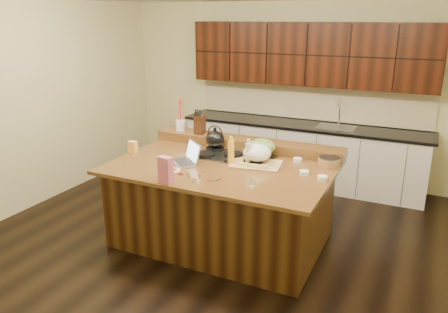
% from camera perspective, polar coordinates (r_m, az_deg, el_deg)
% --- Properties ---
extents(room, '(5.52, 5.02, 2.72)m').
position_cam_1_polar(room, '(4.68, -0.26, 3.91)').
color(room, black).
rests_on(room, ground).
extents(island, '(2.40, 1.60, 0.92)m').
position_cam_1_polar(island, '(4.97, -0.25, -6.05)').
color(island, black).
rests_on(island, ground).
extents(back_ledge, '(2.40, 0.30, 0.12)m').
position_cam_1_polar(back_ledge, '(5.40, 2.96, 1.71)').
color(back_ledge, black).
rests_on(back_ledge, island).
extents(cooktop, '(0.92, 0.52, 0.05)m').
position_cam_1_polar(cooktop, '(5.06, 1.22, 0.09)').
color(cooktop, gray).
rests_on(cooktop, island).
extents(back_counter, '(3.70, 0.66, 2.40)m').
position_cam_1_polar(back_counter, '(6.71, 10.39, 4.68)').
color(back_counter, silver).
rests_on(back_counter, ground).
extents(kettle, '(0.25, 0.25, 0.20)m').
position_cam_1_polar(kettle, '(5.26, -1.18, 2.27)').
color(kettle, black).
rests_on(kettle, cooktop).
extents(green_bowl, '(0.39, 0.39, 0.17)m').
position_cam_1_polar(green_bowl, '(5.03, 4.95, 1.31)').
color(green_bowl, olive).
rests_on(green_bowl, cooktop).
extents(laptop, '(0.43, 0.42, 0.24)m').
position_cam_1_polar(laptop, '(4.86, -4.74, -0.13)').
color(laptop, '#B7B7BC').
rests_on(laptop, island).
extents(oil_bottle, '(0.08, 0.08, 0.27)m').
position_cam_1_polar(oil_bottle, '(4.77, 0.92, 0.50)').
color(oil_bottle, gold).
rests_on(oil_bottle, island).
extents(vinegar_bottle, '(0.08, 0.08, 0.25)m').
position_cam_1_polar(vinegar_bottle, '(4.76, 3.21, 0.30)').
color(vinegar_bottle, silver).
rests_on(vinegar_bottle, island).
extents(wooden_tray, '(0.59, 0.47, 0.22)m').
position_cam_1_polar(wooden_tray, '(4.82, 4.31, 0.15)').
color(wooden_tray, tan).
rests_on(wooden_tray, island).
extents(ramekin_a, '(0.11, 0.11, 0.04)m').
position_cam_1_polar(ramekin_a, '(4.46, 12.72, -2.76)').
color(ramekin_a, white).
rests_on(ramekin_a, island).
extents(ramekin_b, '(0.13, 0.13, 0.04)m').
position_cam_1_polar(ramekin_b, '(4.57, 10.41, -2.10)').
color(ramekin_b, white).
rests_on(ramekin_b, island).
extents(ramekin_c, '(0.13, 0.13, 0.04)m').
position_cam_1_polar(ramekin_c, '(4.95, 9.58, -0.47)').
color(ramekin_c, white).
rests_on(ramekin_c, island).
extents(strainer_bowl, '(0.31, 0.31, 0.09)m').
position_cam_1_polar(strainer_bowl, '(4.85, 13.57, -0.83)').
color(strainer_bowl, '#996B3F').
rests_on(strainer_bowl, island).
extents(kitchen_timer, '(0.09, 0.09, 0.07)m').
position_cam_1_polar(kitchen_timer, '(4.26, 3.66, -3.12)').
color(kitchen_timer, silver).
rests_on(kitchen_timer, island).
extents(pink_bag, '(0.16, 0.10, 0.27)m').
position_cam_1_polar(pink_bag, '(4.28, -7.64, -1.76)').
color(pink_bag, '#C95E7B').
rests_on(pink_bag, island).
extents(candy_plate, '(0.23, 0.23, 0.01)m').
position_cam_1_polar(candy_plate, '(4.65, -6.86, -1.78)').
color(candy_plate, white).
rests_on(candy_plate, island).
extents(package_box, '(0.10, 0.07, 0.14)m').
position_cam_1_polar(package_box, '(5.31, -11.86, 1.20)').
color(package_box, '#EBB553').
rests_on(package_box, island).
extents(utensil_crock, '(0.12, 0.12, 0.14)m').
position_cam_1_polar(utensil_crock, '(5.78, -5.73, 4.06)').
color(utensil_crock, white).
rests_on(utensil_crock, back_ledge).
extents(knife_block, '(0.15, 0.21, 0.23)m').
position_cam_1_polar(knife_block, '(5.62, -3.17, 4.22)').
color(knife_block, black).
rests_on(knife_block, back_ledge).
extents(gumdrop_0, '(0.02, 0.02, 0.02)m').
position_cam_1_polar(gumdrop_0, '(4.35, -2.16, -3.03)').
color(gumdrop_0, red).
rests_on(gumdrop_0, island).
extents(gumdrop_1, '(0.02, 0.02, 0.02)m').
position_cam_1_polar(gumdrop_1, '(4.33, -0.98, -3.12)').
color(gumdrop_1, '#198C26').
rests_on(gumdrop_1, island).
extents(gumdrop_2, '(0.02, 0.02, 0.02)m').
position_cam_1_polar(gumdrop_2, '(4.36, -3.85, -2.99)').
color(gumdrop_2, red).
rests_on(gumdrop_2, island).
extents(gumdrop_3, '(0.02, 0.02, 0.02)m').
position_cam_1_polar(gumdrop_3, '(4.31, -4.08, -3.26)').
color(gumdrop_3, '#198C26').
rests_on(gumdrop_3, island).
extents(gumdrop_4, '(0.02, 0.02, 0.02)m').
position_cam_1_polar(gumdrop_4, '(4.53, -5.88, -2.22)').
color(gumdrop_4, red).
rests_on(gumdrop_4, island).
extents(gumdrop_5, '(0.02, 0.02, 0.02)m').
position_cam_1_polar(gumdrop_5, '(4.46, -4.59, -2.52)').
color(gumdrop_5, '#198C26').
rests_on(gumdrop_5, island).
extents(gumdrop_6, '(0.02, 0.02, 0.02)m').
position_cam_1_polar(gumdrop_6, '(4.37, -0.57, -2.91)').
color(gumdrop_6, red).
rests_on(gumdrop_6, island).
extents(gumdrop_7, '(0.02, 0.02, 0.02)m').
position_cam_1_polar(gumdrop_7, '(4.49, -4.68, -2.39)').
color(gumdrop_7, '#198C26').
rests_on(gumdrop_7, island).
extents(gumdrop_8, '(0.02, 0.02, 0.02)m').
position_cam_1_polar(gumdrop_8, '(4.31, -2.13, -3.23)').
color(gumdrop_8, red).
rests_on(gumdrop_8, island).
extents(gumdrop_9, '(0.02, 0.02, 0.02)m').
position_cam_1_polar(gumdrop_9, '(4.51, -5.42, -2.31)').
color(gumdrop_9, '#198C26').
rests_on(gumdrop_9, island).
extents(gumdrop_10, '(0.02, 0.02, 0.02)m').
position_cam_1_polar(gumdrop_10, '(4.54, -5.65, -2.16)').
color(gumdrop_10, red).
rests_on(gumdrop_10, island).
extents(gumdrop_11, '(0.02, 0.02, 0.02)m').
position_cam_1_polar(gumdrop_11, '(4.33, -1.52, -3.13)').
color(gumdrop_11, '#198C26').
rests_on(gumdrop_11, island).
extents(gumdrop_12, '(0.02, 0.02, 0.02)m').
position_cam_1_polar(gumdrop_12, '(4.52, -4.78, -2.27)').
color(gumdrop_12, red).
rests_on(gumdrop_12, island).
extents(gumdrop_13, '(0.02, 0.02, 0.02)m').
position_cam_1_polar(gumdrop_13, '(4.46, -3.16, -2.48)').
color(gumdrop_13, '#198C26').
rests_on(gumdrop_13, island).
extents(gumdrop_14, '(0.02, 0.02, 0.02)m').
position_cam_1_polar(gumdrop_14, '(4.55, -4.76, -2.11)').
color(gumdrop_14, red).
rests_on(gumdrop_14, island).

